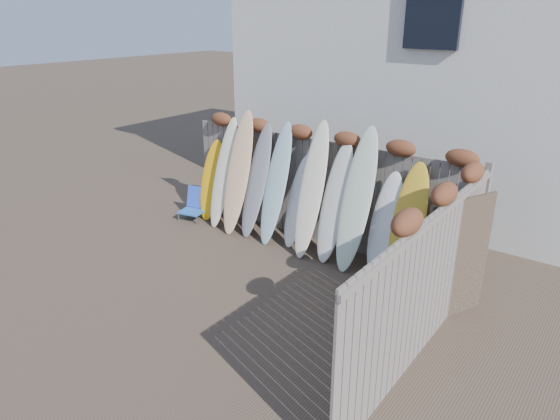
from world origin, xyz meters
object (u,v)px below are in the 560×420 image
Objects in this scene: lattice_panel at (457,260)px; surfboard_0 at (212,180)px; wooden_crate at (408,308)px; beach_chair at (195,204)px.

lattice_panel is 1.05× the size of surfboard_0.
wooden_crate is at bearing -19.00° from surfboard_0.
lattice_panel is (0.36, 0.69, 0.58)m from wooden_crate.
beach_chair is at bearing -159.98° from lattice_panel.
wooden_crate is at bearing -93.60° from lattice_panel.
lattice_panel is at bearing -11.08° from surfboard_0.
wooden_crate is 0.38× the size of surfboard_0.
beach_chair is 0.66m from surfboard_0.
wooden_crate reaches higher than beach_chair.
beach_chair is 5.50m from wooden_crate.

